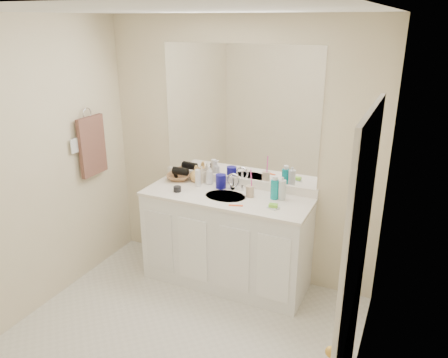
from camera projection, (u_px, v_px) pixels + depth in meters
floor at (170, 349)px, 3.31m from camera, size 2.60×2.60×0.00m
ceiling at (152, 10)px, 2.48m from camera, size 2.60×2.60×0.02m
wall_back at (239, 153)px, 4.00m from camera, size 2.60×0.02×2.40m
wall_left at (21, 176)px, 3.40m from camera, size 0.02×2.60×2.40m
wall_right at (365, 243)px, 2.38m from camera, size 0.02×2.60×2.40m
vanity_cabinet at (226, 241)px, 4.04m from camera, size 1.50×0.55×0.85m
countertop at (226, 197)px, 3.88m from camera, size 1.52×0.57×0.03m
backsplash at (238, 182)px, 4.09m from camera, size 1.52×0.03×0.08m
sink_basin at (225, 197)px, 3.87m from camera, size 0.37×0.37×0.02m
faucet at (234, 184)px, 4.00m from camera, size 0.02×0.02×0.11m
mirror at (239, 114)px, 3.87m from camera, size 1.48×0.01×1.20m
blue_mug at (221, 181)px, 4.02m from camera, size 0.12×0.12×0.13m
tan_cup at (250, 191)px, 3.83m from camera, size 0.08×0.08×0.10m
toothbrush at (251, 181)px, 3.79m from camera, size 0.02×0.04×0.22m
mouthwash_bottle at (275, 189)px, 3.78m from camera, size 0.09×0.09×0.17m
clear_pump_bottle at (282, 190)px, 3.76m from camera, size 0.08×0.08×0.17m
soap_dish at (273, 208)px, 3.61m from camera, size 0.11×0.10×0.01m
green_soap at (273, 205)px, 3.60m from camera, size 0.08×0.06×0.03m
orange_comb at (236, 205)px, 3.66m from camera, size 0.12×0.06×0.01m
dark_jar at (177, 189)px, 3.95m from camera, size 0.09×0.09×0.05m
extra_white_bottle at (198, 178)px, 4.06m from camera, size 0.06×0.06×0.16m
soap_bottle_white at (209, 175)px, 4.11m from camera, size 0.08×0.08×0.18m
soap_bottle_cream at (201, 174)px, 4.17m from camera, size 0.07×0.07×0.16m
soap_bottle_yellow at (196, 174)px, 4.18m from camera, size 0.15×0.15×0.16m
wicker_basket at (179, 177)px, 4.24m from camera, size 0.29×0.29×0.06m
hair_dryer at (180, 171)px, 4.22m from camera, size 0.16×0.08×0.08m
towel_ring at (87, 114)px, 3.93m from camera, size 0.01×0.11×0.11m
hand_towel at (92, 146)px, 4.03m from camera, size 0.04×0.32×0.55m
switch_plate at (74, 146)px, 3.85m from camera, size 0.01×0.08×0.13m
door at (350, 304)px, 2.20m from camera, size 0.02×0.82×2.00m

